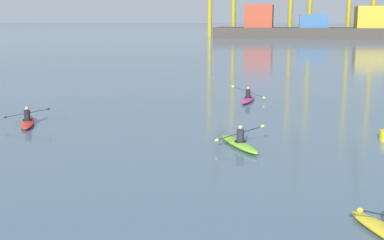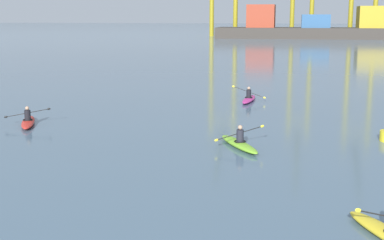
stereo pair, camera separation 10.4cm
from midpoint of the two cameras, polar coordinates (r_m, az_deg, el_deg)
name	(u,v)px [view 1 (the left image)]	position (r m, az deg, el deg)	size (l,w,h in m)	color
container_barge	(313,28)	(135.57, 12.66, 9.52)	(47.77, 11.36, 8.11)	#38332D
kayak_magenta	(248,99)	(34.52, 5.89, 2.27)	(2.20, 3.44, 1.01)	#C13384
kayak_red	(28,122)	(28.12, -17.13, -0.15)	(2.09, 3.36, 0.95)	red
kayak_lime	(239,143)	(22.41, 4.91, -2.46)	(2.21, 3.25, 0.95)	#7ABC2D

